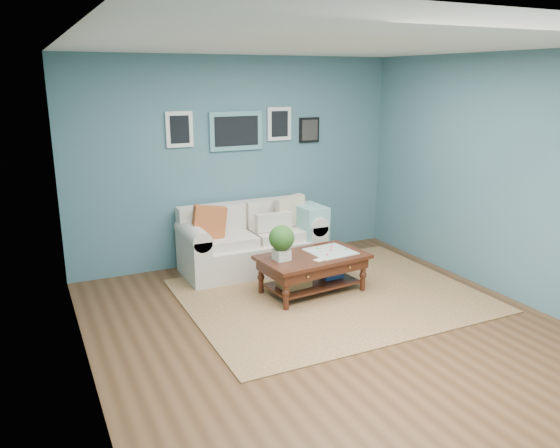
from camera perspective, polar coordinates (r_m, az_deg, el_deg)
room_shell at (r=5.11m, az=5.64°, el=2.98°), size 5.00×5.02×2.70m
area_rug at (r=6.34m, az=5.28°, el=-7.41°), size 3.24×2.59×0.01m
loveseat at (r=7.07m, az=-2.45°, el=-1.69°), size 1.84×0.83×0.94m
coffee_table at (r=6.25m, az=2.89°, el=-4.04°), size 1.28×0.82×0.85m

